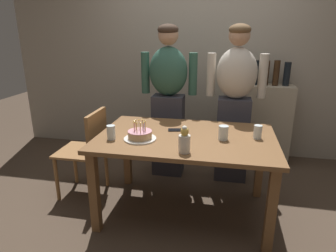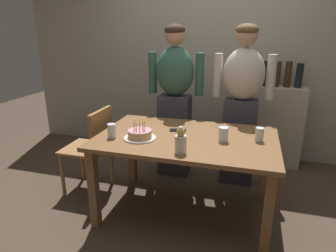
% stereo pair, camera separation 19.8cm
% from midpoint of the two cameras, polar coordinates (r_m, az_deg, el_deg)
% --- Properties ---
extents(ground_plane, '(10.00, 10.00, 0.00)m').
position_cam_midpoint_polar(ground_plane, '(2.84, 1.14, -16.16)').
color(ground_plane, '#47382B').
extents(back_wall, '(5.20, 0.10, 2.60)m').
position_cam_midpoint_polar(back_wall, '(3.89, 5.41, 13.67)').
color(back_wall, '#9E9384').
rests_on(back_wall, ground_plane).
extents(dining_table, '(1.50, 0.96, 0.74)m').
position_cam_midpoint_polar(dining_table, '(2.53, 1.23, -4.04)').
color(dining_table, brown).
rests_on(dining_table, ground_plane).
extents(birthday_cake, '(0.27, 0.27, 0.16)m').
position_cam_midpoint_polar(birthday_cake, '(2.43, -7.80, -1.85)').
color(birthday_cake, white).
rests_on(birthday_cake, dining_table).
extents(water_glass_near, '(0.07, 0.07, 0.11)m').
position_cam_midpoint_polar(water_glass_near, '(2.50, 14.87, -1.15)').
color(water_glass_near, silver).
rests_on(water_glass_near, dining_table).
extents(water_glass_far, '(0.07, 0.07, 0.12)m').
position_cam_midpoint_polar(water_glass_far, '(2.47, -13.26, -1.25)').
color(water_glass_far, silver).
rests_on(water_glass_far, dining_table).
extents(water_glass_side, '(0.08, 0.08, 0.12)m').
position_cam_midpoint_polar(water_glass_side, '(2.42, 8.40, -1.35)').
color(water_glass_side, silver).
rests_on(water_glass_side, dining_table).
extents(cell_phone, '(0.16, 0.10, 0.01)m').
position_cam_midpoint_polar(cell_phone, '(2.63, -0.55, -0.80)').
color(cell_phone, black).
rests_on(cell_phone, dining_table).
extents(flower_vase, '(0.09, 0.09, 0.21)m').
position_cam_midpoint_polar(flower_vase, '(2.13, 0.56, -2.67)').
color(flower_vase, silver).
rests_on(flower_vase, dining_table).
extents(person_man_bearded, '(0.61, 0.27, 1.66)m').
position_cam_midpoint_polar(person_man_bearded, '(3.22, -1.71, 5.12)').
color(person_man_bearded, '#33333D').
rests_on(person_man_bearded, ground_plane).
extents(person_woman_cardigan, '(0.61, 0.27, 1.66)m').
position_cam_midpoint_polar(person_woman_cardigan, '(3.14, 11.05, 4.46)').
color(person_woman_cardigan, '#33333D').
rests_on(person_woman_cardigan, ground_plane).
extents(dining_chair, '(0.42, 0.42, 0.87)m').
position_cam_midpoint_polar(dining_chair, '(3.00, -17.00, -3.85)').
color(dining_chair, olive).
rests_on(dining_chair, ground_plane).
extents(shelf_cabinet, '(0.70, 0.30, 1.26)m').
position_cam_midpoint_polar(shelf_cabinet, '(3.82, 16.14, 0.78)').
color(shelf_cabinet, tan).
rests_on(shelf_cabinet, ground_plane).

